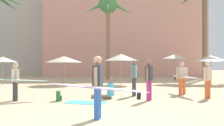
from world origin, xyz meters
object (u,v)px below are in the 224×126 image
Objects in this scene: cafe_umbrella_0 at (121,57)px; person_far_right at (98,86)px; palm_tree_left at (108,9)px; cafe_umbrella_5 at (175,56)px; cafe_umbrella_2 at (3,59)px; cafe_umbrella_4 at (64,59)px; person_mid_right at (183,77)px; backpack at (59,96)px; person_mid_left at (149,78)px; person_far_left at (107,91)px; person_mid_center at (208,78)px; person_near_left at (134,76)px; beach_towel at (86,103)px; person_near_right at (14,80)px; cafe_umbrella_1 at (211,58)px.

person_far_right is (-1.87, -11.85, -1.14)m from cafe_umbrella_0.
palm_tree_left is 8.61m from cafe_umbrella_5.
cafe_umbrella_2 is 13.13m from cafe_umbrella_5.
person_mid_right is (6.82, -6.52, -1.02)m from cafe_umbrella_4.
person_mid_left is (3.80, -0.16, 0.75)m from backpack.
person_far_right is at bearing 104.21° from person_far_left.
person_mid_center is (-1.24, -8.51, -1.27)m from cafe_umbrella_5.
palm_tree_left reaches higher than person_far_right.
cafe_umbrella_2 is 11.00m from person_near_left.
cafe_umbrella_0 reaches higher than beach_towel.
person_mid_left reaches higher than person_near_right.
palm_tree_left is at bearing -80.51° from person_far_right.
backpack is (-2.79, -13.97, -6.80)m from palm_tree_left.
cafe_umbrella_1 is 12.78m from beach_towel.
cafe_umbrella_5 is (4.38, 0.77, 0.11)m from cafe_umbrella_0.
palm_tree_left is 4.85× the size of person_near_left.
person_near_left is (5.23, 1.37, 0.08)m from person_near_right.
person_far_left is 0.38× the size of person_far_right.
palm_tree_left is 3.36× the size of cafe_umbrella_1.
cafe_umbrella_4 is at bearing -176.23° from cafe_umbrella_5.
person_mid_left is at bearing -10.00° from backpack.
person_mid_right reaches higher than person_near_right.
palm_tree_left is 15.41m from person_mid_left.
palm_tree_left is 16.19m from beach_towel.
cafe_umbrella_5 reaches higher than person_near_left.
cafe_umbrella_1 is 8.57m from person_mid_center.
person_near_right is (-5.30, -8.13, -1.19)m from cafe_umbrella_0.
person_near_left reaches higher than backpack.
person_far_left is at bearing -69.61° from cafe_umbrella_4.
backpack is at bearing -131.27° from cafe_umbrella_5.
person_near_left is (-7.01, -6.62, -1.04)m from cafe_umbrella_1.
person_far_right is (-0.45, -4.31, 0.62)m from person_far_left.
cafe_umbrella_1 reaches higher than person_near_right.
backpack is 0.16× the size of person_mid_right.
person_mid_center reaches higher than beach_towel.
person_mid_right is at bearing -125.56° from cafe_umbrella_1.
person_mid_center is at bearing -46.84° from cafe_umbrella_4.
cafe_umbrella_2 is 0.76× the size of person_far_right.
cafe_umbrella_5 is at bearing -103.01° from person_far_right.
person_mid_left is at bearing -87.79° from cafe_umbrella_0.
cafe_umbrella_4 is 8.70m from cafe_umbrella_5.
person_mid_right is (-4.43, -6.19, -1.09)m from cafe_umbrella_1.
person_near_left is at bearing -15.70° from person_near_right.
person_near_right is 1.70× the size of person_mid_center.
person_far_left reaches higher than backpack.
backpack is at bearing 37.46° from person_far_left.
cafe_umbrella_0 is 6.94m from cafe_umbrella_1.
cafe_umbrella_2 is 9.84m from backpack.
palm_tree_left is 3.04× the size of cafe_umbrella_4.
cafe_umbrella_1 is at bearing -113.61° from person_far_right.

